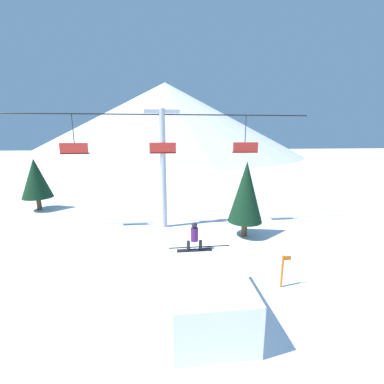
{
  "coord_description": "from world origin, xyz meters",
  "views": [
    {
      "loc": [
        -1.01,
        -7.35,
        6.64
      ],
      "look_at": [
        0.47,
        6.1,
        3.61
      ],
      "focal_mm": 24.0,
      "sensor_mm": 36.0,
      "label": 1
    }
  ],
  "objects_px": {
    "trail_marker": "(282,270)",
    "snowboarder": "(194,237)",
    "pine_tree_near": "(246,192)",
    "snow_ramp": "(207,294)"
  },
  "relations": [
    {
      "from": "trail_marker",
      "to": "snowboarder",
      "type": "bearing_deg",
      "value": 175.44
    },
    {
      "from": "snowboarder",
      "to": "trail_marker",
      "type": "xyz_separation_m",
      "value": [
        3.87,
        -0.31,
        -1.62
      ]
    },
    {
      "from": "pine_tree_near",
      "to": "snowboarder",
      "type": "bearing_deg",
      "value": -125.61
    },
    {
      "from": "snowboarder",
      "to": "trail_marker",
      "type": "relative_size",
      "value": 0.99
    },
    {
      "from": "snow_ramp",
      "to": "trail_marker",
      "type": "relative_size",
      "value": 2.85
    },
    {
      "from": "snow_ramp",
      "to": "trail_marker",
      "type": "distance_m",
      "value": 3.88
    },
    {
      "from": "snow_ramp",
      "to": "pine_tree_near",
      "type": "height_order",
      "value": "pine_tree_near"
    },
    {
      "from": "pine_tree_near",
      "to": "trail_marker",
      "type": "bearing_deg",
      "value": -91.51
    },
    {
      "from": "trail_marker",
      "to": "pine_tree_near",
      "type": "bearing_deg",
      "value": 88.49
    },
    {
      "from": "pine_tree_near",
      "to": "trail_marker",
      "type": "xyz_separation_m",
      "value": [
        -0.16,
        -5.93,
        -2.2
      ]
    }
  ]
}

